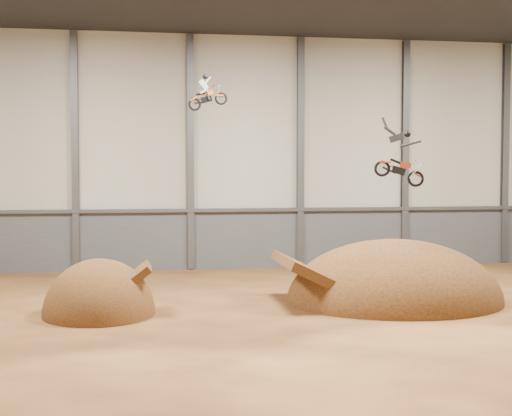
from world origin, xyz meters
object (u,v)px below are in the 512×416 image
at_px(fmx_rider_a, 209,89).
at_px(fmx_rider_b, 397,153).
at_px(landing_ramp, 394,301).
at_px(takeoff_ramp, 99,314).

bearing_deg(fmx_rider_a, fmx_rider_b, -27.03).
relative_size(fmx_rider_a, fmx_rider_b, 0.63).
height_order(landing_ramp, fmx_rider_b, fmx_rider_b).
bearing_deg(fmx_rider_a, landing_ramp, -17.41).
bearing_deg(landing_ramp, fmx_rider_b, -107.89).
height_order(landing_ramp, fmx_rider_a, fmx_rider_a).
bearing_deg(fmx_rider_b, landing_ramp, 92.24).
xyz_separation_m(takeoff_ramp, fmx_rider_b, (12.56, -0.46, 6.68)).
bearing_deg(takeoff_ramp, fmx_rider_b, -2.10).
height_order(takeoff_ramp, fmx_rider_b, fmx_rider_b).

